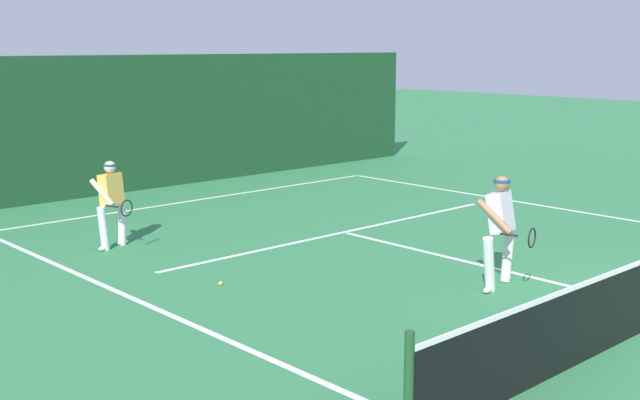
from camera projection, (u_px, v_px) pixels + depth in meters
The scene contains 7 objects.
court_line_baseline_far at pixel (204, 199), 18.99m from camera, with size 10.23×0.10×0.01m, color white.
court_line_service at pixel (344, 232), 15.62m from camera, with size 8.34×0.10×0.01m, color white.
court_line_centre at pixel (484, 266), 13.24m from camera, with size 0.10×6.40×0.01m, color white.
player_near at pixel (501, 226), 11.93m from camera, with size 1.03×0.92×1.68m.
player_far at pixel (112, 201), 14.28m from camera, with size 0.73×0.89×1.56m.
tennis_ball at pixel (221, 283), 12.17m from camera, with size 0.07×0.07×0.07m, color #D1E033.
back_fence_windscreen at pixel (154, 122), 20.20m from camera, with size 17.81×0.12×3.32m, color #174123.
Camera 1 is at (-10.66, -4.38, 3.56)m, focal length 45.51 mm.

